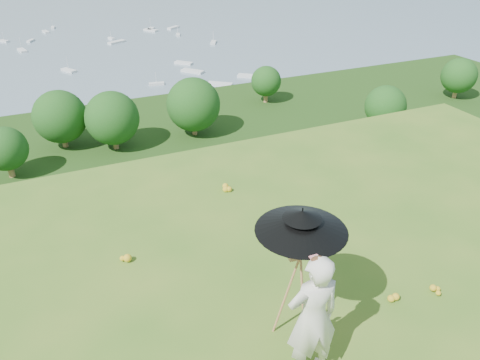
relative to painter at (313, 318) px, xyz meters
name	(u,v)px	position (x,y,z in m)	size (l,w,h in m)	color
ground	(440,332)	(2.02, -0.21, -0.91)	(14.00, 14.00, 0.00)	#3D7020
forest_slope	(132,292)	(2.02, 34.79, -29.91)	(140.00, 56.00, 22.00)	#1B3D10
shoreline_tier	(88,179)	(2.02, 74.79, -36.91)	(170.00, 28.00, 8.00)	#686053
bay_water	(36,15)	(2.02, 239.79, -34.91)	(700.00, 700.00, 0.00)	slate
slope_trees	(114,174)	(2.02, 34.79, -15.91)	(110.00, 50.00, 6.00)	#1A5018
harbor_town	(82,147)	(2.02, 74.79, -30.41)	(110.00, 22.00, 5.00)	beige
moored_boats	(7,59)	(-10.48, 160.79, -34.56)	(140.00, 140.00, 0.70)	silver
wildflowers	(428,316)	(2.02, 0.04, -0.85)	(10.00, 10.50, 0.12)	gold
painter	(313,318)	(0.00, 0.00, 0.00)	(0.66, 0.44, 1.82)	silver
field_easel	(298,288)	(0.15, 0.59, -0.08)	(0.63, 0.63, 1.66)	#A46B45
sun_umbrella	(301,232)	(0.15, 0.62, 0.80)	(1.15, 1.15, 0.69)	black
painter_cap	(319,261)	(0.00, 0.00, 0.86)	(0.18, 0.22, 0.10)	#D0727A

